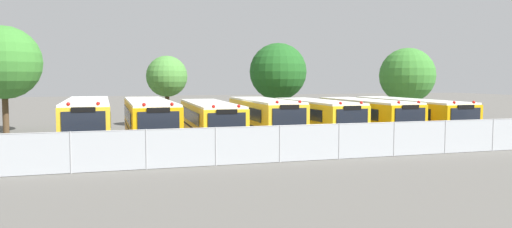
{
  "coord_description": "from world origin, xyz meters",
  "views": [
    {
      "loc": [
        -9.18,
        -28.89,
        3.85
      ],
      "look_at": [
        -0.56,
        0.0,
        1.6
      ],
      "focal_mm": 33.53,
      "sensor_mm": 36.0,
      "label": 1
    }
  ],
  "objects_px": {
    "school_bus_0": "(88,120)",
    "school_bus_6": "(410,114)",
    "school_bus_4": "(317,116)",
    "tree_3": "(406,76)",
    "tree_1": "(168,76)",
    "school_bus_1": "(149,120)",
    "school_bus_3": "(264,117)",
    "tree_0": "(3,61)",
    "tree_2": "(277,71)",
    "school_bus_2": "(210,120)",
    "school_bus_5": "(366,116)"
  },
  "relations": [
    {
      "from": "school_bus_0",
      "to": "school_bus_6",
      "type": "distance_m",
      "value": 21.36
    },
    {
      "from": "school_bus_4",
      "to": "tree_3",
      "type": "height_order",
      "value": "tree_3"
    },
    {
      "from": "school_bus_4",
      "to": "tree_1",
      "type": "bearing_deg",
      "value": -49.5
    },
    {
      "from": "school_bus_1",
      "to": "school_bus_3",
      "type": "height_order",
      "value": "school_bus_1"
    },
    {
      "from": "school_bus_1",
      "to": "school_bus_6",
      "type": "distance_m",
      "value": 17.94
    },
    {
      "from": "tree_0",
      "to": "tree_2",
      "type": "xyz_separation_m",
      "value": [
        20.76,
        1.32,
        -0.57
      ]
    },
    {
      "from": "school_bus_2",
      "to": "school_bus_3",
      "type": "xyz_separation_m",
      "value": [
        3.59,
        0.23,
        0.06
      ]
    },
    {
      "from": "school_bus_3",
      "to": "tree_3",
      "type": "height_order",
      "value": "tree_3"
    },
    {
      "from": "tree_1",
      "to": "tree_3",
      "type": "relative_size",
      "value": 0.86
    },
    {
      "from": "school_bus_6",
      "to": "school_bus_1",
      "type": "bearing_deg",
      "value": 1.27
    },
    {
      "from": "school_bus_3",
      "to": "school_bus_6",
      "type": "relative_size",
      "value": 0.83
    },
    {
      "from": "tree_0",
      "to": "tree_2",
      "type": "distance_m",
      "value": 20.81
    },
    {
      "from": "school_bus_3",
      "to": "school_bus_0",
      "type": "bearing_deg",
      "value": 2.01
    },
    {
      "from": "school_bus_1",
      "to": "school_bus_4",
      "type": "relative_size",
      "value": 1.19
    },
    {
      "from": "school_bus_5",
      "to": "school_bus_6",
      "type": "height_order",
      "value": "school_bus_5"
    },
    {
      "from": "tree_0",
      "to": "tree_2",
      "type": "height_order",
      "value": "tree_0"
    },
    {
      "from": "school_bus_0",
      "to": "tree_3",
      "type": "height_order",
      "value": "tree_3"
    },
    {
      "from": "school_bus_6",
      "to": "school_bus_5",
      "type": "bearing_deg",
      "value": 4.66
    },
    {
      "from": "school_bus_0",
      "to": "tree_1",
      "type": "xyz_separation_m",
      "value": [
        5.66,
        10.0,
        2.57
      ]
    },
    {
      "from": "school_bus_1",
      "to": "tree_1",
      "type": "distance_m",
      "value": 10.65
    },
    {
      "from": "tree_0",
      "to": "tree_3",
      "type": "bearing_deg",
      "value": 0.35
    },
    {
      "from": "school_bus_0",
      "to": "school_bus_4",
      "type": "relative_size",
      "value": 1.17
    },
    {
      "from": "tree_0",
      "to": "tree_3",
      "type": "distance_m",
      "value": 32.7
    },
    {
      "from": "school_bus_1",
      "to": "tree_1",
      "type": "bearing_deg",
      "value": -103.18
    },
    {
      "from": "school_bus_0",
      "to": "school_bus_5",
      "type": "height_order",
      "value": "school_bus_0"
    },
    {
      "from": "tree_1",
      "to": "tree_2",
      "type": "relative_size",
      "value": 0.82
    },
    {
      "from": "tree_1",
      "to": "school_bus_0",
      "type": "bearing_deg",
      "value": -119.49
    },
    {
      "from": "school_bus_6",
      "to": "tree_3",
      "type": "xyz_separation_m",
      "value": [
        5.42,
        8.56,
        2.76
      ]
    },
    {
      "from": "school_bus_0",
      "to": "school_bus_4",
      "type": "distance_m",
      "value": 14.28
    },
    {
      "from": "school_bus_1",
      "to": "school_bus_6",
      "type": "bearing_deg",
      "value": -179.8
    },
    {
      "from": "school_bus_3",
      "to": "tree_0",
      "type": "distance_m",
      "value": 18.89
    },
    {
      "from": "school_bus_4",
      "to": "tree_0",
      "type": "height_order",
      "value": "tree_0"
    },
    {
      "from": "tree_1",
      "to": "school_bus_6",
      "type": "bearing_deg",
      "value": -32.02
    },
    {
      "from": "school_bus_4",
      "to": "tree_3",
      "type": "relative_size",
      "value": 1.49
    },
    {
      "from": "school_bus_5",
      "to": "tree_2",
      "type": "distance_m",
      "value": 10.83
    },
    {
      "from": "school_bus_3",
      "to": "tree_3",
      "type": "bearing_deg",
      "value": -151.96
    },
    {
      "from": "school_bus_0",
      "to": "tree_3",
      "type": "distance_m",
      "value": 28.29
    },
    {
      "from": "school_bus_0",
      "to": "school_bus_4",
      "type": "xyz_separation_m",
      "value": [
        14.28,
        0.22,
        -0.12
      ]
    },
    {
      "from": "school_bus_2",
      "to": "school_bus_3",
      "type": "distance_m",
      "value": 3.6
    },
    {
      "from": "school_bus_2",
      "to": "tree_3",
      "type": "xyz_separation_m",
      "value": [
        19.69,
        8.67,
        2.77
      ]
    },
    {
      "from": "school_bus_0",
      "to": "tree_2",
      "type": "bearing_deg",
      "value": -147.49
    },
    {
      "from": "school_bus_4",
      "to": "tree_3",
      "type": "bearing_deg",
      "value": -146.62
    },
    {
      "from": "school_bus_6",
      "to": "tree_0",
      "type": "bearing_deg",
      "value": -16.61
    },
    {
      "from": "tree_0",
      "to": "tree_3",
      "type": "relative_size",
      "value": 1.14
    },
    {
      "from": "school_bus_3",
      "to": "tree_3",
      "type": "relative_size",
      "value": 1.45
    },
    {
      "from": "school_bus_5",
      "to": "tree_2",
      "type": "xyz_separation_m",
      "value": [
        -2.96,
        9.94,
        3.14
      ]
    },
    {
      "from": "school_bus_1",
      "to": "school_bus_6",
      "type": "height_order",
      "value": "school_bus_1"
    },
    {
      "from": "school_bus_0",
      "to": "school_bus_2",
      "type": "relative_size",
      "value": 1.07
    },
    {
      "from": "school_bus_3",
      "to": "school_bus_6",
      "type": "distance_m",
      "value": 10.67
    },
    {
      "from": "school_bus_6",
      "to": "school_bus_2",
      "type": "bearing_deg",
      "value": 0.86
    }
  ]
}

